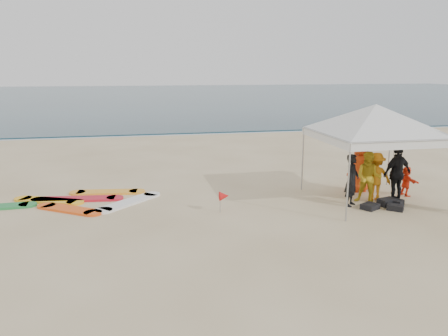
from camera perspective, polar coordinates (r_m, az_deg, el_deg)
The scene contains 13 objects.
ground at distance 11.34m, azimuth 5.00°, elevation -8.70°, with size 120.00×120.00×0.00m, color beige.
ocean at distance 70.28m, azimuth -9.30°, elevation 9.31°, with size 160.00×84.00×0.08m, color #0C2633.
shoreline_foam at distance 28.76m, azimuth -5.44°, elevation 4.47°, with size 160.00×1.20×0.01m, color silver.
person_black_a at distance 13.97m, azimuth 16.37°, elevation -1.53°, with size 0.59×0.39×1.62m, color black.
person_yellow at distance 14.40m, azimuth 18.37°, elevation -1.20°, with size 0.80×0.62×1.65m, color gold.
person_orange_a at distance 14.83m, azimuth 19.19°, elevation -1.05°, with size 1.00×0.58×1.55m, color orange.
person_black_b at distance 14.88m, azimuth 21.65°, elevation -0.66°, with size 1.07×0.45×1.83m, color black.
person_orange_b at distance 15.65m, azimuth 17.36°, elevation 0.18°, with size 0.86×0.56×1.76m, color #E04313.
person_seated at distance 15.76m, azimuth 22.69°, elevation -1.59°, with size 0.92×0.29×0.99m, color #F93716.
canopy_tent at distance 14.33m, azimuth 19.27°, elevation 7.84°, with size 4.69×4.69×3.53m.
marker_pennant at distance 12.85m, azimuth 0.00°, elevation -3.70°, with size 0.28×0.28×0.64m.
gear_pile at distance 14.29m, azimuth 20.41°, elevation -4.49°, with size 1.53×0.99×0.22m.
surfboard_spread at distance 14.73m, azimuth -18.93°, elevation -4.12°, with size 5.78×2.82×0.07m.
Camera 1 is at (-3.09, -10.09, 4.15)m, focal length 35.00 mm.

